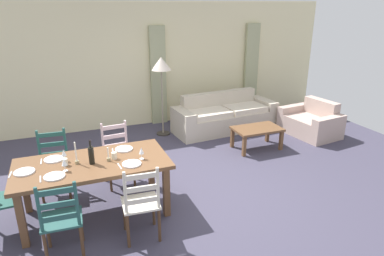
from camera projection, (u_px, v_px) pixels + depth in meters
ground_plane at (184, 191)px, 5.14m from camera, size 9.60×9.60×0.02m
wall_far at (132, 66)px, 7.56m from camera, size 9.60×0.16×2.70m
curtain_panel_left at (158, 76)px, 7.72m from camera, size 0.35×0.08×2.20m
curtain_panel_right at (251, 69)px, 8.55m from camera, size 0.35×0.08×2.20m
dining_table at (93, 168)px, 4.36m from camera, size 1.90×0.96×0.75m
dining_chair_near_left at (61, 220)px, 3.64m from camera, size 0.44×0.42×0.96m
dining_chair_near_right at (141, 203)px, 3.94m from camera, size 0.45×0.43×0.96m
dining_chair_far_left at (54, 164)px, 4.91m from camera, size 0.45×0.43×0.96m
dining_chair_far_right at (118, 154)px, 5.22m from camera, size 0.45×0.43×0.96m
dinner_plate_near_left at (54, 176)px, 3.95m from camera, size 0.24×0.24×0.02m
fork_near_left at (40, 179)px, 3.90m from camera, size 0.02×0.17×0.01m
dinner_plate_near_right at (132, 164)px, 4.26m from camera, size 0.24×0.24×0.02m
fork_near_right at (120, 166)px, 4.21m from camera, size 0.03×0.17×0.01m
dinner_plate_far_left at (54, 159)px, 4.39m from camera, size 0.24×0.24×0.02m
fork_far_left at (41, 161)px, 4.34m from camera, size 0.02×0.17×0.01m
dinner_plate_far_right at (124, 149)px, 4.70m from camera, size 0.24×0.24×0.02m
fork_far_right at (113, 151)px, 4.65m from camera, size 0.03×0.17×0.01m
dinner_plate_head_west at (24, 172)px, 4.06m from camera, size 0.24×0.24×0.02m
fork_head_west at (10, 175)px, 4.01m from camera, size 0.03×0.17×0.01m
wine_bottle at (91, 155)px, 4.25m from camera, size 0.07×0.07×0.32m
wine_glass_near_left at (64, 163)px, 4.06m from camera, size 0.06×0.06×0.16m
wine_glass_near_right at (141, 151)px, 4.38m from camera, size 0.06×0.06×0.16m
wine_glass_far_left at (64, 153)px, 4.32m from camera, size 0.06×0.06×0.16m
coffee_cup_primary at (114, 156)px, 4.41m from camera, size 0.07×0.07×0.09m
coffee_cup_secondary at (65, 162)px, 4.23m from camera, size 0.07×0.07×0.09m
candle_tall at (76, 158)px, 4.26m from camera, size 0.05×0.05×0.29m
candle_short at (108, 157)px, 4.35m from camera, size 0.05×0.05×0.18m
couch at (224, 116)px, 7.58m from camera, size 2.34×0.98×0.80m
coffee_table at (257, 131)px, 6.53m from camera, size 0.90×0.56×0.42m
armchair_upholstered at (312, 123)px, 7.32m from camera, size 0.94×1.25×0.72m
standing_lamp at (161, 69)px, 6.89m from camera, size 0.40×0.40×1.64m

